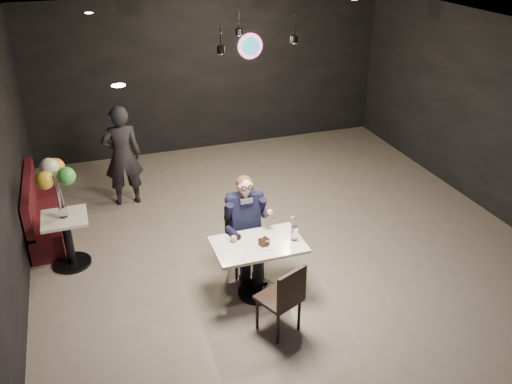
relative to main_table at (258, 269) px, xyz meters
name	(u,v)px	position (x,y,z in m)	size (l,w,h in m)	color
floor	(297,263)	(0.73, 0.46, -0.38)	(9.00, 9.00, 0.00)	gray
wall_sign	(250,46)	(1.53, 4.93, 1.62)	(0.50, 0.06, 0.50)	pink
pendant_lights	(251,24)	(0.73, 2.46, 2.51)	(1.40, 1.20, 0.36)	black
main_table	(258,269)	(0.00, 0.00, 0.00)	(1.10, 0.70, 0.75)	silver
chair_far	(245,240)	(0.00, 0.55, 0.09)	(0.42, 0.46, 0.92)	black
chair_near	(279,297)	(0.00, -0.70, 0.09)	(0.42, 0.46, 0.92)	black
seated_man	(244,224)	(0.00, 0.55, 0.34)	(0.60, 0.80, 1.44)	black
dessert_plate	(265,245)	(0.07, -0.07, 0.38)	(0.23, 0.23, 0.01)	white
cake_slice	(264,242)	(0.05, -0.07, 0.43)	(0.11, 0.09, 0.08)	black
mint_leaf	(267,241)	(0.07, -0.12, 0.47)	(0.06, 0.04, 0.01)	#287C2B
sundae_glass	(294,233)	(0.44, -0.07, 0.47)	(0.08, 0.08, 0.19)	silver
wafer_cone	(293,222)	(0.44, -0.03, 0.61)	(0.06, 0.06, 0.12)	tan
booth_bench	(44,206)	(-2.52, 2.44, 0.07)	(0.45, 1.80, 0.90)	#470F10
side_table	(69,242)	(-2.22, 1.44, -0.01)	(0.59, 0.59, 0.73)	silver
balloon_vase	(63,212)	(-2.22, 1.44, 0.45)	(0.10, 0.10, 0.15)	silver
balloon_bunch	(58,183)	(-2.22, 1.44, 0.88)	(0.43, 0.43, 0.71)	yellow
passerby	(122,156)	(-1.27, 3.02, 0.47)	(0.61, 0.40, 1.68)	black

